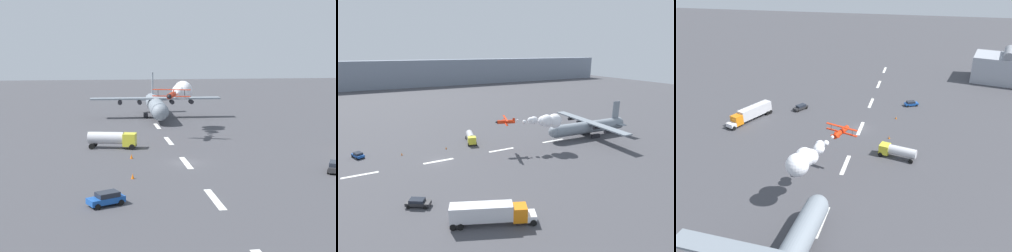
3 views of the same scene
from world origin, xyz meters
TOP-DOWN VIEW (x-y plane):
  - ground_plane at (0.00, 0.00)m, footprint 440.00×440.00m
  - runway_stripe_2 at (-18.54, 0.00)m, footprint 8.00×0.90m
  - runway_stripe_3 at (0.00, 0.00)m, footprint 8.00×0.90m
  - runway_stripe_4 at (18.54, 0.00)m, footprint 8.00×0.90m
  - runway_stripe_5 at (37.09, 0.00)m, footprint 8.00×0.90m
  - cargo_transport_plane at (49.65, -1.25)m, footprint 29.64×33.01m
  - stunt_biplane_red at (30.86, -4.51)m, footprint 18.91×10.31m
  - fuel_tanker_truck at (12.88, 10.71)m, footprint 4.44×8.74m
  - followme_car_yellow at (-8.60, -19.89)m, footprint 4.85×3.86m
  - airport_staff_sedan at (-19.05, 12.41)m, footprint 3.38×4.45m
  - traffic_cone_near at (-8.19, 8.73)m, footprint 0.44×0.44m
  - traffic_cone_far at (4.15, 8.07)m, footprint 0.44×0.44m

SIDE VIEW (x-z plane):
  - ground_plane at x=0.00m, z-range 0.00..0.00m
  - runway_stripe_2 at x=-18.54m, z-range 0.00..0.01m
  - runway_stripe_3 at x=0.00m, z-range 0.00..0.01m
  - runway_stripe_4 at x=18.54m, z-range 0.00..0.01m
  - runway_stripe_5 at x=37.09m, z-range 0.00..0.01m
  - traffic_cone_near at x=-8.19m, z-range 0.00..0.75m
  - traffic_cone_far at x=4.15m, z-range 0.00..0.75m
  - airport_staff_sedan at x=-19.05m, z-range 0.05..1.57m
  - followme_car_yellow at x=-8.60m, z-range 0.05..1.57m
  - fuel_tanker_truck at x=12.88m, z-range 0.29..3.19m
  - cargo_transport_plane at x=49.65m, z-range -2.24..8.98m
  - stunt_biplane_red at x=30.86m, z-range 6.41..10.56m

